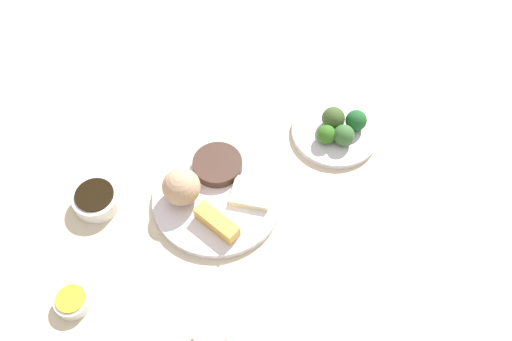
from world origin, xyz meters
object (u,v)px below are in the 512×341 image
(soy_sauce_bowl, at_px, (97,200))
(sauce_ramekin_hot_mustard, at_px, (73,301))
(main_plate, at_px, (218,198))
(teacup, at_px, (210,334))
(broccoli_plate, at_px, (335,132))

(soy_sauce_bowl, distance_m, sauce_ramekin_hot_mustard, 0.21)
(main_plate, height_order, teacup, teacup)
(broccoli_plate, xyz_separation_m, teacup, (0.49, -0.16, 0.02))
(teacup, bearing_deg, main_plate, -169.39)
(broccoli_plate, distance_m, soy_sauce_bowl, 0.53)
(broccoli_plate, relative_size, sauce_ramekin_hot_mustard, 2.96)
(main_plate, height_order, soy_sauce_bowl, soy_sauce_bowl)
(broccoli_plate, height_order, sauce_ramekin_hot_mustard, sauce_ramekin_hot_mustard)
(soy_sauce_bowl, bearing_deg, broccoli_plate, 120.60)
(broccoli_plate, xyz_separation_m, sauce_ramekin_hot_mustard, (0.48, -0.43, 0.00))
(main_plate, distance_m, teacup, 0.28)
(main_plate, xyz_separation_m, sauce_ramekin_hot_mustard, (0.26, -0.21, 0.00))
(soy_sauce_bowl, relative_size, sauce_ramekin_hot_mustard, 1.46)
(sauce_ramekin_hot_mustard, bearing_deg, main_plate, 141.50)
(soy_sauce_bowl, bearing_deg, sauce_ramekin_hot_mustard, 7.97)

